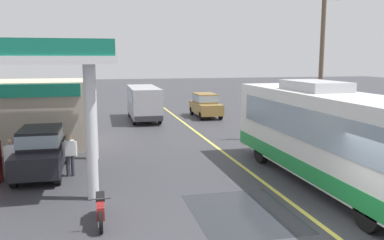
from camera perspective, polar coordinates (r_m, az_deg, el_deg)
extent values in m
plane|color=#38383D|center=(29.31, -1.62, -0.06)|extent=(120.00, 120.00, 0.00)
cube|color=#D8CC4C|center=(24.50, 0.74, -1.81)|extent=(0.16, 50.00, 0.01)
cube|color=#26282D|center=(12.22, 7.18, -13.00)|extent=(2.93, 3.73, 0.01)
cube|color=white|center=(15.11, 18.78, -1.78)|extent=(2.50, 11.00, 2.90)
cube|color=#1E8C3F|center=(15.34, 18.58, -5.82)|extent=(2.54, 11.04, 0.56)
cube|color=#8C9EAD|center=(14.40, 14.58, -0.28)|extent=(0.06, 9.35, 1.10)
cube|color=#8C9EAD|center=(15.74, 22.79, 0.07)|extent=(0.06, 9.35, 1.10)
cube|color=#B2B2B7|center=(15.76, 17.16, 4.70)|extent=(1.60, 2.80, 0.36)
cylinder|color=black|center=(11.76, 24.02, -12.03)|extent=(0.30, 1.00, 1.00)
cylinder|color=black|center=(17.75, 9.88, -4.43)|extent=(0.30, 1.00, 1.00)
cylinder|color=black|center=(18.71, 16.11, -3.97)|extent=(0.30, 1.00, 1.00)
cylinder|color=silver|center=(13.03, -14.26, -1.31)|extent=(0.36, 0.36, 4.60)
cylinder|color=silver|center=(18.38, -14.00, 1.59)|extent=(0.36, 0.36, 4.60)
cube|color=beige|center=(22.28, -23.40, 0.80)|extent=(7.00, 4.40, 3.40)
cube|color=#147259|center=(19.95, -24.75, 3.76)|extent=(6.30, 0.10, 0.60)
cube|color=black|center=(16.77, -20.79, -4.90)|extent=(1.70, 4.20, 0.80)
cube|color=black|center=(16.81, -20.84, -2.25)|extent=(1.50, 2.31, 0.70)
cube|color=#8C9EAD|center=(16.81, -20.84, -2.25)|extent=(1.53, 2.35, 0.49)
cylinder|color=black|center=(15.56, -24.18, -7.68)|extent=(0.20, 0.64, 0.64)
cylinder|color=black|center=(15.34, -18.63, -7.59)|extent=(0.20, 0.64, 0.64)
cylinder|color=black|center=(18.42, -22.45, -5.07)|extent=(0.20, 0.64, 0.64)
cylinder|color=black|center=(18.23, -17.77, -4.96)|extent=(0.20, 0.64, 0.64)
cube|color=#A5A5AD|center=(29.57, -6.93, 2.68)|extent=(2.00, 6.00, 2.10)
cube|color=#8C9EAD|center=(29.53, -6.95, 3.45)|extent=(2.04, 5.10, 0.80)
cube|color=#2D2D33|center=(26.67, -6.17, 0.18)|extent=(1.90, 0.16, 0.36)
cylinder|color=black|center=(27.64, -8.25, 0.11)|extent=(0.22, 0.76, 0.76)
cylinder|color=black|center=(27.84, -4.64, 0.23)|extent=(0.22, 0.76, 0.76)
cylinder|color=black|center=(31.58, -8.89, 1.18)|extent=(0.22, 0.76, 0.76)
cylinder|color=black|center=(31.76, -5.72, 1.29)|extent=(0.22, 0.76, 0.76)
cylinder|color=black|center=(11.03, -12.90, -13.97)|extent=(0.10, 0.60, 0.60)
cylinder|color=black|center=(12.15, -12.94, -11.80)|extent=(0.10, 0.60, 0.60)
cube|color=maroon|center=(11.52, -12.96, -11.91)|extent=(0.20, 1.30, 0.36)
cube|color=black|center=(11.58, -13.00, -10.63)|extent=(0.24, 0.60, 0.12)
cylinder|color=#2D2D33|center=(10.86, -13.01, -10.95)|extent=(0.55, 0.04, 0.04)
cylinder|color=#33333F|center=(16.20, -24.57, -6.73)|extent=(0.14, 0.14, 0.82)
cylinder|color=#33333F|center=(16.17, -23.94, -6.72)|extent=(0.14, 0.14, 0.82)
cube|color=silver|center=(16.02, -24.42, -4.28)|extent=(0.36, 0.22, 0.60)
sphere|color=tan|center=(15.93, -24.52, -2.77)|extent=(0.22, 0.22, 0.22)
cylinder|color=silver|center=(16.08, -25.21, -4.47)|extent=(0.09, 0.09, 0.58)
cylinder|color=silver|center=(15.99, -23.60, -4.43)|extent=(0.09, 0.09, 0.58)
cylinder|color=#33333F|center=(16.23, -17.31, -6.29)|extent=(0.14, 0.14, 0.82)
cylinder|color=#33333F|center=(16.22, -16.68, -6.27)|extent=(0.14, 0.14, 0.82)
cube|color=silver|center=(16.06, -17.11, -3.84)|extent=(0.36, 0.22, 0.60)
sphere|color=tan|center=(15.97, -17.18, -2.33)|extent=(0.22, 0.22, 0.22)
cylinder|color=silver|center=(16.09, -17.92, -4.03)|extent=(0.09, 0.09, 0.58)
cylinder|color=silver|center=(16.06, -16.28, -3.98)|extent=(0.09, 0.09, 0.58)
cube|color=olive|center=(30.94, 1.97, 1.76)|extent=(1.70, 4.20, 0.80)
cube|color=olive|center=(31.05, 1.88, 3.18)|extent=(1.50, 2.31, 0.70)
cube|color=#8C9EAD|center=(31.05, 1.88, 3.18)|extent=(1.53, 2.35, 0.49)
cylinder|color=black|center=(29.37, 1.32, 0.59)|extent=(0.20, 0.64, 0.64)
cylinder|color=black|center=(29.78, 4.11, 0.69)|extent=(0.20, 0.64, 0.64)
cylinder|color=black|center=(32.25, -0.02, 1.34)|extent=(0.20, 0.64, 0.64)
cylinder|color=black|center=(32.63, 2.55, 1.42)|extent=(0.20, 0.64, 0.64)
cylinder|color=brown|center=(22.93, 18.00, 7.42)|extent=(0.24, 0.24, 8.27)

